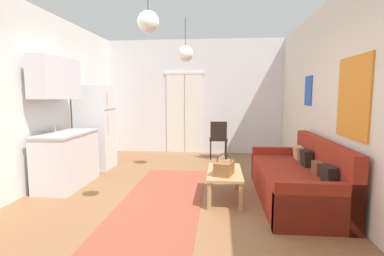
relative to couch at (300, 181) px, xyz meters
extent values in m
cube|color=#8E603D|center=(-1.80, -0.51, -0.33)|extent=(5.07, 8.19, 0.10)
cube|color=silver|center=(-1.80, 3.34, 1.17)|extent=(4.67, 0.10, 2.89)
cube|color=white|center=(-2.29, 3.28, 0.73)|extent=(0.46, 0.02, 2.02)
cube|color=white|center=(-1.82, 3.28, 0.73)|extent=(0.46, 0.02, 2.02)
cube|color=white|center=(-2.05, 3.28, 1.77)|extent=(1.02, 0.03, 0.06)
cube|color=silver|center=(0.48, -0.51, 1.17)|extent=(0.10, 7.79, 2.89)
cube|color=orange|center=(0.42, -0.54, 1.19)|extent=(0.02, 0.82, 0.97)
cube|color=blue|center=(0.42, 1.21, 1.29)|extent=(0.02, 0.37, 0.52)
cube|color=white|center=(-4.09, -0.51, 1.17)|extent=(0.10, 7.79, 2.89)
cube|color=yellow|center=(-4.03, 0.24, 1.54)|extent=(0.02, 0.32, 0.40)
cube|color=#9E4733|center=(-1.96, -0.26, -0.28)|extent=(1.12, 3.30, 0.01)
cube|color=maroon|center=(-0.09, 0.00, -0.06)|extent=(0.94, 2.17, 0.45)
cube|color=maroon|center=(0.31, 0.00, 0.16)|extent=(0.15, 2.17, 0.88)
cube|color=maroon|center=(-0.09, -1.03, 0.01)|extent=(0.94, 0.11, 0.58)
cube|color=maroon|center=(-0.09, 1.03, 0.01)|extent=(0.94, 0.11, 0.58)
cube|color=black|center=(0.15, -0.67, 0.27)|extent=(0.16, 0.23, 0.23)
cube|color=brown|center=(0.17, -0.25, 0.25)|extent=(0.15, 0.19, 0.19)
cube|color=black|center=(0.15, 0.23, 0.28)|extent=(0.16, 0.24, 0.25)
cube|color=tan|center=(0.16, 0.68, 0.27)|extent=(0.15, 0.22, 0.23)
cube|color=tan|center=(-1.07, -0.02, 0.11)|extent=(0.49, 0.99, 0.04)
cube|color=tan|center=(-1.27, -0.47, -0.10)|extent=(0.05, 0.05, 0.37)
cube|color=tan|center=(-0.86, -0.47, -0.10)|extent=(0.05, 0.05, 0.37)
cube|color=tan|center=(-1.27, 0.43, -0.10)|extent=(0.05, 0.05, 0.37)
cube|color=tan|center=(-0.86, 0.43, -0.10)|extent=(0.05, 0.05, 0.37)
cylinder|color=#47704C|center=(-1.00, 0.04, 0.21)|extent=(0.09, 0.09, 0.16)
cylinder|color=#477F42|center=(-1.00, 0.04, 0.40)|extent=(0.01, 0.01, 0.22)
cube|color=brown|center=(-1.08, -0.22, 0.21)|extent=(0.30, 0.36, 0.18)
torus|color=black|center=(-1.08, -0.22, 0.32)|extent=(0.20, 0.01, 0.20)
cube|color=white|center=(-3.67, 1.49, 0.56)|extent=(0.64, 0.63, 1.69)
cube|color=#4C4C51|center=(-3.34, 1.49, 0.93)|extent=(0.01, 0.60, 0.01)
cylinder|color=#B7BABF|center=(-3.33, 1.32, 1.14)|extent=(0.02, 0.02, 0.24)
cylinder|color=#B7BABF|center=(-3.33, 1.32, 0.63)|extent=(0.02, 0.02, 0.37)
cube|color=silver|center=(-3.65, 0.32, 0.15)|extent=(0.57, 1.18, 0.86)
cube|color=#B7BABF|center=(-3.65, 0.32, 0.59)|extent=(0.60, 1.21, 0.03)
cube|color=#999BA0|center=(-3.65, 0.40, 0.55)|extent=(0.36, 0.40, 0.10)
cylinder|color=#B7BABF|center=(-3.88, 0.40, 0.71)|extent=(0.02, 0.02, 0.20)
cube|color=silver|center=(-3.78, 0.32, 1.49)|extent=(0.32, 1.06, 0.66)
cylinder|color=black|center=(-1.00, 2.84, -0.06)|extent=(0.03, 0.03, 0.44)
cylinder|color=black|center=(-1.36, 2.83, -0.06)|extent=(0.03, 0.03, 0.44)
cylinder|color=black|center=(-0.99, 2.50, -0.06)|extent=(0.03, 0.03, 0.44)
cylinder|color=black|center=(-1.35, 2.49, -0.06)|extent=(0.03, 0.03, 0.44)
cube|color=black|center=(-1.17, 2.66, 0.17)|extent=(0.44, 0.42, 0.04)
cube|color=black|center=(-1.17, 2.48, 0.39)|extent=(0.38, 0.04, 0.43)
sphere|color=white|center=(-1.95, -0.88, 2.03)|extent=(0.24, 0.24, 0.24)
cylinder|color=black|center=(-1.79, 1.24, 2.37)|extent=(0.01, 0.01, 0.50)
sphere|color=white|center=(-1.79, 1.24, 1.97)|extent=(0.29, 0.29, 0.29)
camera|label=1|loc=(-1.15, -4.13, 1.23)|focal=27.02mm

